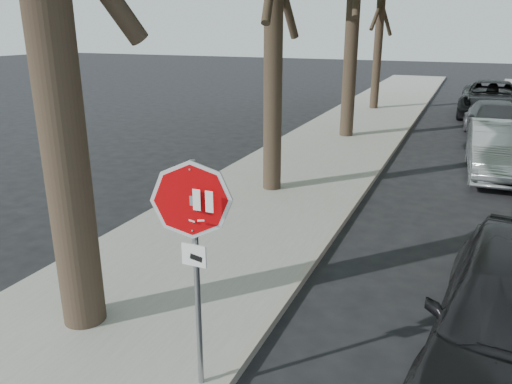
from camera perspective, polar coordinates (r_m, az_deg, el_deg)
sidewalk_left at (r=17.06m, az=8.33°, el=5.01°), size 4.00×55.00×0.12m
curb_left at (r=16.67m, az=15.15°, el=4.26°), size 0.12×55.00×0.13m
stop_sign at (r=5.12m, az=-7.12°, el=-4.81°), size 0.76×0.34×2.61m
car_b at (r=15.36m, az=26.05°, el=4.39°), size 1.76×4.47×1.45m
car_c at (r=20.13m, az=25.64°, el=7.24°), size 2.34×4.83×1.35m
car_d at (r=25.57m, az=25.31°, el=9.59°), size 2.78×5.83×1.61m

